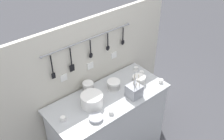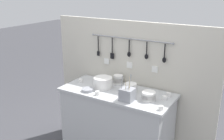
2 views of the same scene
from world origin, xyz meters
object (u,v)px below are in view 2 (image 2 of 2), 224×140
(bowl_stack_tall_left, at_px, (149,96))
(bowl_stack_nested_right, at_px, (118,80))
(cutlery_caddy, at_px, (127,94))
(cup_mid_row, at_px, (168,95))
(steel_mixing_bowl, at_px, (88,90))
(cup_back_right, at_px, (81,81))
(cup_edge_far, at_px, (97,93))
(plate_stack, at_px, (103,83))
(cup_beside_plates, at_px, (161,108))
(bowl_stack_short_front, at_px, (130,88))
(cup_centre, at_px, (164,98))

(bowl_stack_tall_left, relative_size, bowl_stack_nested_right, 1.24)
(cutlery_caddy, bearing_deg, cup_mid_row, 43.25)
(steel_mixing_bowl, relative_size, cup_back_right, 2.76)
(bowl_stack_tall_left, distance_m, cup_edge_far, 0.55)
(bowl_stack_tall_left, height_order, plate_stack, plate_stack)
(bowl_stack_nested_right, xyz_separation_m, cup_beside_plates, (0.68, -0.38, -0.03))
(bowl_stack_short_front, xyz_separation_m, plate_stack, (-0.32, -0.06, 0.01))
(cup_back_right, xyz_separation_m, cup_mid_row, (1.05, 0.14, 0.00))
(cup_back_right, relative_size, cup_beside_plates, 1.00)
(bowl_stack_nested_right, height_order, cup_edge_far, bowl_stack_nested_right)
(bowl_stack_tall_left, xyz_separation_m, cup_back_right, (-0.91, 0.05, -0.02))
(bowl_stack_tall_left, relative_size, cup_back_right, 2.93)
(cup_back_right, bearing_deg, cup_beside_plates, -10.12)
(bowl_stack_nested_right, xyz_separation_m, cup_edge_far, (-0.03, -0.40, -0.03))
(cup_beside_plates, bearing_deg, bowl_stack_short_front, 150.85)
(cutlery_caddy, xyz_separation_m, cup_back_right, (-0.72, 0.17, -0.04))
(steel_mixing_bowl, relative_size, cup_beside_plates, 2.76)
(bowl_stack_short_front, bearing_deg, plate_stack, -169.72)
(plate_stack, relative_size, cup_beside_plates, 4.52)
(bowl_stack_nested_right, height_order, cup_back_right, bowl_stack_nested_right)
(cup_edge_far, bearing_deg, steel_mixing_bowl, 168.01)
(cup_edge_far, bearing_deg, bowl_stack_short_front, 46.09)
(bowl_stack_nested_right, bearing_deg, steel_mixing_bowl, -116.03)
(bowl_stack_short_front, relative_size, cup_back_right, 2.86)
(bowl_stack_nested_right, relative_size, cup_mid_row, 2.37)
(cutlery_caddy, relative_size, cup_beside_plates, 5.87)
(cup_back_right, bearing_deg, plate_stack, -0.43)
(steel_mixing_bowl, height_order, cup_back_right, cup_back_right)
(cup_centre, bearing_deg, bowl_stack_tall_left, -146.41)
(bowl_stack_nested_right, bearing_deg, cup_mid_row, -4.18)
(cup_mid_row, bearing_deg, steel_mixing_bowl, -158.47)
(bowl_stack_nested_right, bearing_deg, cutlery_caddy, -48.95)
(steel_mixing_bowl, distance_m, cup_centre, 0.84)
(cup_beside_plates, relative_size, cup_centre, 1.00)
(plate_stack, height_order, cup_mid_row, plate_stack)
(cup_edge_far, distance_m, cup_centre, 0.70)
(plate_stack, bearing_deg, bowl_stack_nested_right, 64.26)
(cup_mid_row, bearing_deg, cup_beside_plates, -82.33)
(bowl_stack_nested_right, distance_m, steel_mixing_bowl, 0.41)
(cup_beside_plates, distance_m, cup_edge_far, 0.71)
(cup_edge_far, bearing_deg, cup_mid_row, 28.04)
(cup_back_right, bearing_deg, steel_mixing_bowl, -37.55)
(bowl_stack_nested_right, relative_size, cup_centre, 2.37)
(cup_mid_row, height_order, cup_centre, same)
(bowl_stack_tall_left, height_order, cup_mid_row, bowl_stack_tall_left)
(cup_edge_far, bearing_deg, cup_back_right, 151.15)
(bowl_stack_nested_right, xyz_separation_m, cup_mid_row, (0.64, -0.05, -0.03))
(steel_mixing_bowl, bearing_deg, bowl_stack_nested_right, 63.97)
(cutlery_caddy, height_order, cup_centre, cutlery_caddy)
(cutlery_caddy, relative_size, cup_back_right, 5.87)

